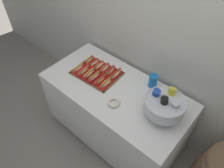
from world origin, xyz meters
TOP-DOWN VIEW (x-y plane):
  - ground_plane at (0.00, 0.00)m, footprint 10.00×10.00m
  - back_wall at (0.00, 0.47)m, footprint 6.00×0.10m
  - buffet_table at (0.00, 0.00)m, footprint 1.52×0.75m
  - serving_tray at (-0.30, 0.04)m, footprint 0.50×0.39m
  - hot_dog_0 at (-0.48, -0.05)m, footprint 0.07×0.17m
  - hot_dog_1 at (-0.41, -0.05)m, footprint 0.08×0.18m
  - hot_dog_2 at (-0.33, -0.04)m, footprint 0.08×0.18m
  - hot_dog_3 at (-0.26, -0.04)m, footprint 0.06×0.17m
  - hot_dog_4 at (-0.18, -0.03)m, footprint 0.06×0.16m
  - hot_dog_5 at (-0.11, -0.03)m, footprint 0.07×0.17m
  - hot_dog_6 at (-0.49, 0.11)m, footprint 0.08×0.16m
  - hot_dog_7 at (-0.42, 0.12)m, footprint 0.07×0.15m
  - hot_dog_8 at (-0.34, 0.12)m, footprint 0.07×0.16m
  - hot_dog_9 at (-0.27, 0.13)m, footprint 0.08×0.17m
  - hot_dog_10 at (-0.19, 0.13)m, footprint 0.08×0.18m
  - hot_dog_11 at (-0.12, 0.14)m, footprint 0.07×0.18m
  - punch_bowl at (0.51, 0.04)m, footprint 0.35×0.35m
  - cup_stack at (0.25, 0.28)m, footprint 0.08×0.08m
  - donut at (0.11, -0.15)m, footprint 0.13×0.13m

SIDE VIEW (x-z plane):
  - ground_plane at x=0.00m, z-range 0.00..0.00m
  - buffet_table at x=0.00m, z-range 0.02..0.79m
  - serving_tray at x=-0.30m, z-range 0.77..0.79m
  - donut at x=0.11m, z-range 0.77..0.81m
  - hot_dog_7 at x=-0.42m, z-range 0.78..0.83m
  - hot_dog_0 at x=-0.48m, z-range 0.78..0.84m
  - hot_dog_6 at x=-0.49m, z-range 0.78..0.84m
  - hot_dog_4 at x=-0.18m, z-range 0.78..0.84m
  - hot_dog_8 at x=-0.34m, z-range 0.78..0.84m
  - hot_dog_9 at x=-0.27m, z-range 0.78..0.84m
  - hot_dog_10 at x=-0.19m, z-range 0.78..0.84m
  - hot_dog_5 at x=-0.11m, z-range 0.78..0.84m
  - hot_dog_11 at x=-0.12m, z-range 0.78..0.84m
  - hot_dog_2 at x=-0.33m, z-range 0.78..0.84m
  - hot_dog_1 at x=-0.41m, z-range 0.78..0.84m
  - hot_dog_3 at x=-0.26m, z-range 0.78..0.84m
  - cup_stack at x=0.25m, z-range 0.77..0.91m
  - punch_bowl at x=0.51m, z-range 0.79..1.03m
  - back_wall at x=0.00m, z-range 0.00..2.60m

